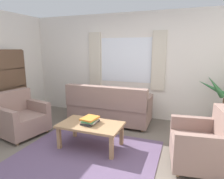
{
  "coord_description": "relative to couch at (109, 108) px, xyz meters",
  "views": [
    {
      "loc": [
        1.44,
        -2.62,
        1.73
      ],
      "look_at": [
        0.2,
        0.7,
        1.0
      ],
      "focal_mm": 31.63,
      "sensor_mm": 36.0,
      "label": 1
    }
  ],
  "objects": [
    {
      "name": "couch",
      "position": [
        0.0,
        0.0,
        0.0
      ],
      "size": [
        1.9,
        0.82,
        0.92
      ],
      "rotation": [
        0.0,
        0.0,
        3.14
      ],
      "color": "gray",
      "rests_on": "ground_plane"
    },
    {
      "name": "window_with_curtains",
      "position": [
        0.2,
        0.63,
        1.08
      ],
      "size": [
        1.98,
        0.07,
        1.4
      ],
      "color": "white"
    },
    {
      "name": "coffee_table",
      "position": [
        0.14,
        -1.23,
        0.01
      ],
      "size": [
        1.1,
        0.64,
        0.44
      ],
      "color": "#A87F56",
      "rests_on": "ground_plane"
    },
    {
      "name": "ground_plane",
      "position": [
        0.2,
        -1.54,
        -0.37
      ],
      "size": [
        6.24,
        6.24,
        0.0
      ],
      "primitive_type": "plane",
      "color": "#6B6056"
    },
    {
      "name": "wall_back",
      "position": [
        0.2,
        0.72,
        0.93
      ],
      "size": [
        5.32,
        0.12,
        2.6
      ],
      "primitive_type": "cube",
      "color": "silver",
      "rests_on": "ground_plane"
    },
    {
      "name": "potted_plant",
      "position": [
        2.4,
        0.17,
        0.18
      ],
      "size": [
        1.12,
        1.03,
        1.25
      ],
      "color": "#9E6B4C",
      "rests_on": "ground_plane"
    },
    {
      "name": "armchair_left",
      "position": [
        -1.48,
        -1.23,
        -0.01
      ],
      "size": [
        0.97,
        0.99,
        0.88
      ],
      "rotation": [
        0.0,
        0.0,
        1.37
      ],
      "color": "gray",
      "rests_on": "ground_plane"
    },
    {
      "name": "armchair_right",
      "position": [
        1.97,
        -1.17,
        -0.01
      ],
      "size": [
        0.92,
        0.94,
        0.88
      ],
      "rotation": [
        0.0,
        0.0,
        -1.44
      ],
      "color": "gray",
      "rests_on": "ground_plane"
    },
    {
      "name": "bookshelf",
      "position": [
        -2.15,
        -0.85,
        0.52
      ],
      "size": [
        0.3,
        0.94,
        1.72
      ],
      "rotation": [
        0.0,
        0.0,
        -1.57
      ],
      "color": "brown",
      "rests_on": "ground_plane"
    },
    {
      "name": "book_stack_on_table",
      "position": [
        0.12,
        -1.21,
        0.13
      ],
      "size": [
        0.27,
        0.36,
        0.11
      ],
      "color": "#2D2D33",
      "rests_on": "coffee_table"
    },
    {
      "name": "area_rug",
      "position": [
        0.2,
        -1.54,
        -0.36
      ],
      "size": [
        2.28,
        1.89,
        0.01
      ],
      "primitive_type": "cube",
      "color": "#604C6B",
      "rests_on": "ground_plane"
    }
  ]
}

